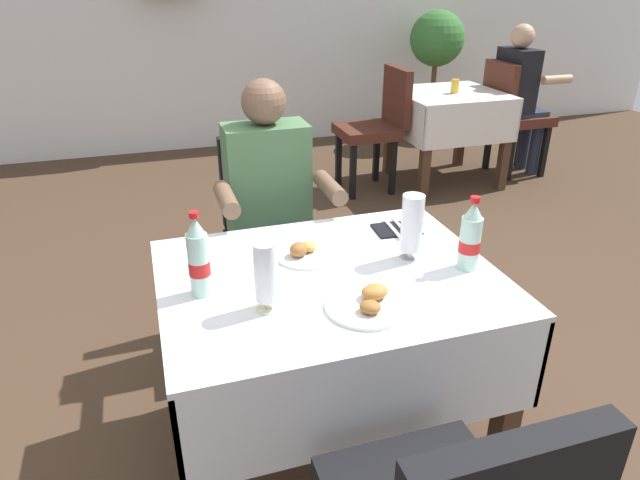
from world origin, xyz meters
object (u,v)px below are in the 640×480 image
(chair_far_diner_seat, at_px, (273,229))
(background_dining_table, at_px, (447,116))
(background_chair_left, at_px, (377,122))
(background_chair_right, at_px, (512,111))
(seated_diner_far, at_px, (271,208))
(beer_glass_left, at_px, (412,227))
(cola_bottle_primary, at_px, (199,259))
(plate_near_camera, at_px, (369,303))
(potted_plant_corner, at_px, (436,55))
(background_table_tumbler, at_px, (455,86))
(napkin_cutlery_set, at_px, (396,229))
(plate_far_diner, at_px, (307,251))
(cola_bottle_secondary, at_px, (470,238))
(main_dining_table, at_px, (329,319))
(background_patron, at_px, (520,92))
(beer_glass_middle, at_px, (266,275))

(chair_far_diner_seat, distance_m, background_dining_table, 2.55)
(background_chair_left, xyz_separation_m, background_chair_right, (1.25, 0.00, 0.00))
(chair_far_diner_seat, height_order, seated_diner_far, seated_diner_far)
(beer_glass_left, bearing_deg, cola_bottle_primary, -178.77)
(plate_near_camera, relative_size, potted_plant_corner, 0.19)
(plate_near_camera, relative_size, background_table_tumbler, 2.28)
(chair_far_diner_seat, bearing_deg, background_table_tumbler, 41.51)
(napkin_cutlery_set, bearing_deg, plate_far_diner, -166.39)
(cola_bottle_secondary, relative_size, background_dining_table, 0.31)
(main_dining_table, distance_m, background_chair_left, 2.85)
(main_dining_table, xyz_separation_m, potted_plant_corner, (2.36, 3.71, 0.30))
(background_patron, bearing_deg, background_chair_left, -180.00)
(beer_glass_middle, distance_m, background_patron, 3.89)
(plate_near_camera, distance_m, background_chair_left, 3.04)
(potted_plant_corner, bearing_deg, background_patron, -80.23)
(plate_far_diner, relative_size, beer_glass_left, 1.06)
(cola_bottle_secondary, distance_m, background_table_tumbler, 2.97)
(beer_glass_left, xyz_separation_m, background_chair_left, (0.96, 2.53, -0.32))
(cola_bottle_primary, xyz_separation_m, background_chair_left, (1.67, 2.55, -0.32))
(beer_glass_middle, relative_size, cola_bottle_secondary, 0.85)
(main_dining_table, relative_size, seated_diner_far, 0.88)
(main_dining_table, relative_size, background_chair_left, 1.14)
(background_chair_right, bearing_deg, background_patron, 0.00)
(chair_far_diner_seat, relative_size, beer_glass_left, 4.12)
(chair_far_diner_seat, bearing_deg, main_dining_table, -90.00)
(chair_far_diner_seat, relative_size, napkin_cutlery_set, 5.03)
(cola_bottle_secondary, bearing_deg, beer_glass_left, 143.25)
(beer_glass_left, xyz_separation_m, cola_bottle_secondary, (0.16, -0.12, -0.01))
(napkin_cutlery_set, height_order, background_table_tumbler, background_table_tumbler)
(plate_near_camera, xyz_separation_m, cola_bottle_secondary, (0.41, 0.13, 0.10))
(cola_bottle_secondary, bearing_deg, background_chair_right, 52.30)
(background_patron, bearing_deg, beer_glass_middle, -136.01)
(background_chair_left, bearing_deg, napkin_cutlery_set, -111.34)
(plate_far_diner, height_order, background_table_tumbler, background_table_tumbler)
(plate_near_camera, bearing_deg, main_dining_table, 102.26)
(background_chair_left, bearing_deg, beer_glass_left, -110.68)
(plate_near_camera, bearing_deg, napkin_cutlery_set, 57.04)
(beer_glass_left, bearing_deg, background_chair_right, 48.97)
(seated_diner_far, height_order, beer_glass_left, seated_diner_far)
(background_patron, bearing_deg, plate_near_camera, -132.04)
(chair_far_diner_seat, height_order, plate_near_camera, chair_far_diner_seat)
(seated_diner_far, relative_size, beer_glass_middle, 5.79)
(plate_near_camera, bearing_deg, cola_bottle_secondary, 17.55)
(main_dining_table, distance_m, potted_plant_corner, 4.40)
(seated_diner_far, bearing_deg, cola_bottle_secondary, -59.05)
(cola_bottle_secondary, xyz_separation_m, background_dining_table, (1.42, 2.65, -0.31))
(chair_far_diner_seat, height_order, cola_bottle_primary, cola_bottle_primary)
(background_dining_table, distance_m, potted_plant_corner, 1.28)
(background_table_tumbler, height_order, potted_plant_corner, potted_plant_corner)
(napkin_cutlery_set, height_order, background_chair_left, background_chair_left)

